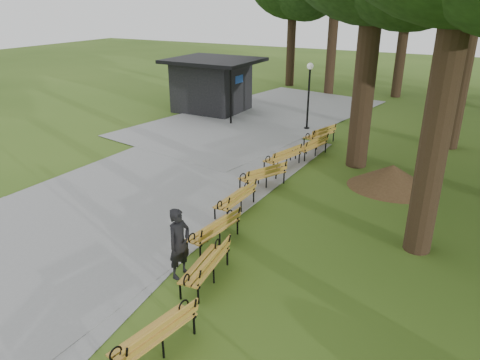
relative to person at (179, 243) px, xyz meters
The scene contains 14 objects.
ground 1.26m from the person, 101.71° to the left, with size 100.00×100.00×0.00m, color #3A5B1A.
path 5.76m from the person, 137.18° to the left, with size 12.00×38.00×0.06m, color gray.
person is the anchor object (origin of this frame).
kiosk 17.02m from the person, 119.10° to the left, with size 4.86×4.22×3.04m, color black, non-canonical shape.
lamp_post 13.89m from the person, 97.85° to the left, with size 0.32×0.32×3.31m.
dirt_mound 8.60m from the person, 66.75° to the left, with size 2.54×2.54×0.87m, color #47301C.
bench_1 2.59m from the person, 65.49° to the right, with size 1.90×0.64×0.88m, color #C0882C, non-canonical shape.
bench_2 0.79m from the person, ahead, with size 1.90×0.64×0.88m, color #C0882C, non-canonical shape.
bench_3 1.70m from the person, 92.98° to the left, with size 1.90×0.64×0.88m, color #C0882C, non-canonical shape.
bench_4 3.74m from the person, 98.29° to the left, with size 1.90×0.64×0.88m, color #C0882C, non-canonical shape.
bench_5 5.91m from the person, 96.23° to the left, with size 1.90×0.64×0.88m, color #C0882C, non-canonical shape.
bench_6 8.02m from the person, 95.67° to the left, with size 1.90×0.64×0.88m, color #C0882C, non-canonical shape.
bench_7 9.85m from the person, 91.60° to the left, with size 1.90×0.64×0.88m, color #C0882C, non-canonical shape.
bench_8 11.61m from the person, 92.57° to the left, with size 1.90×0.64×0.88m, color #C0882C, non-canonical shape.
Camera 1 is at (5.78, -8.27, 6.23)m, focal length 33.56 mm.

